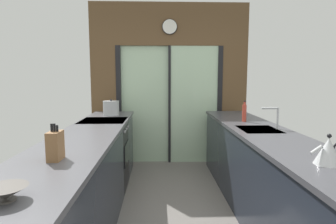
{
  "coord_description": "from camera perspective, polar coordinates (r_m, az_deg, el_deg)",
  "views": [
    {
      "loc": [
        -0.2,
        -2.4,
        1.48
      ],
      "look_at": [
        -0.08,
        0.88,
        1.07
      ],
      "focal_mm": 30.04,
      "sensor_mm": 36.0,
      "label": 1
    }
  ],
  "objects": [
    {
      "name": "oven_range",
      "position": [
        3.85,
        -12.76,
        -8.48
      ],
      "size": [
        0.6,
        0.6,
        0.92
      ],
      "color": "black",
      "rests_on": "ground_plane"
    },
    {
      "name": "right_counter_run",
      "position": [
        3.09,
        19.58,
        -12.51
      ],
      "size": [
        0.62,
        3.8,
        0.92
      ],
      "color": "#1E232D",
      "rests_on": "ground_plane"
    },
    {
      "name": "ground_plane",
      "position": [
        3.35,
        1.63,
        -19.27
      ],
      "size": [
        5.04,
        7.6,
        0.02
      ],
      "primitive_type": "cube",
      "color": "slate"
    },
    {
      "name": "mixing_bowl",
      "position": [
        1.51,
        -30.13,
        -14.05
      ],
      "size": [
        0.2,
        0.2,
        0.07
      ],
      "color": "#514C47",
      "rests_on": "left_counter_run"
    },
    {
      "name": "kettle",
      "position": [
        2.08,
        29.8,
        -6.88
      ],
      "size": [
        0.25,
        0.17,
        0.2
      ],
      "color": "#B7BABC",
      "rests_on": "right_counter_run"
    },
    {
      "name": "knife_block",
      "position": [
        2.05,
        -21.91,
        -6.32
      ],
      "size": [
        0.08,
        0.14,
        0.25
      ],
      "color": "brown",
      "rests_on": "left_counter_run"
    },
    {
      "name": "back_wall_unit",
      "position": [
        4.8,
        0.3,
        7.62
      ],
      "size": [
        2.64,
        0.12,
        2.7
      ],
      "color": "brown",
      "rests_on": "ground_plane"
    },
    {
      "name": "left_counter_run",
      "position": [
        2.81,
        -17.12,
        -14.32
      ],
      "size": [
        0.62,
        3.8,
        0.92
      ],
      "color": "#1E232D",
      "rests_on": "ground_plane"
    },
    {
      "name": "soap_bottle",
      "position": [
        3.66,
        15.23,
        -0.12
      ],
      "size": [
        0.05,
        0.05,
        0.26
      ],
      "color": "#B23D2D",
      "rests_on": "right_counter_run"
    },
    {
      "name": "sink_faucet",
      "position": [
        3.23,
        20.81,
        -0.43
      ],
      "size": [
        0.19,
        0.02,
        0.24
      ],
      "color": "#B7BABC",
      "rests_on": "right_counter_run"
    },
    {
      "name": "stock_pot",
      "position": [
        4.23,
        -11.47,
        0.81
      ],
      "size": [
        0.24,
        0.24,
        0.24
      ],
      "color": "#B7BABC",
      "rests_on": "left_counter_run"
    }
  ]
}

